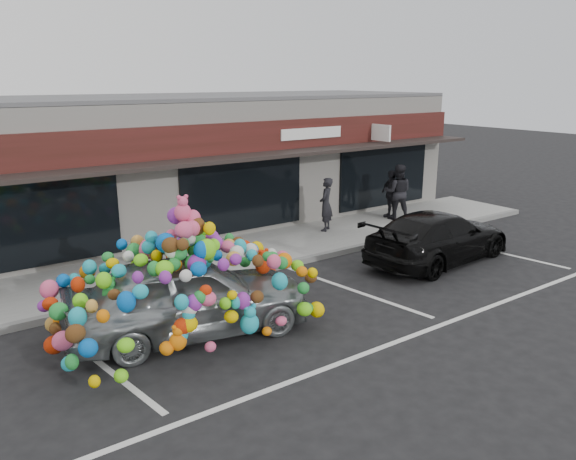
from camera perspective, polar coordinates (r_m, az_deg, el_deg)
ground at (r=11.72m, az=-3.10°, el=-9.33°), size 90.00×90.00×0.00m
shop_building at (r=18.57m, az=-17.46°, el=6.14°), size 24.00×7.20×4.31m
sidewalk at (r=15.00m, az=-11.39°, el=-3.73°), size 26.00×3.00×0.15m
kerb at (r=13.71m, az=-8.77°, el=-5.42°), size 26.00×0.18×0.16m
parking_stripe_left at (r=10.72m, az=-18.65°, el=-12.62°), size 0.73×4.37×0.01m
parking_stripe_mid at (r=13.44m, az=6.59°, el=-6.09°), size 0.73×4.37×0.01m
parking_stripe_right at (r=17.36m, az=19.97°, el=-1.99°), size 0.73×4.37×0.01m
lane_line at (r=11.31m, az=12.15°, el=-10.61°), size 14.00×0.12×0.01m
toy_car at (r=11.01m, az=-10.08°, el=-5.67°), size 3.36×5.28×2.90m
black_sedan at (r=15.77m, az=15.04°, el=-0.66°), size 2.36×4.94×1.39m
pedestrian_a at (r=17.78m, az=3.88°, el=2.62°), size 0.74×0.69×1.70m
pedestrian_b at (r=19.53m, az=11.09°, el=3.80°), size 1.17×1.16×1.90m
pedestrian_c at (r=19.75m, az=10.42°, el=3.61°), size 1.02×0.53×1.66m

